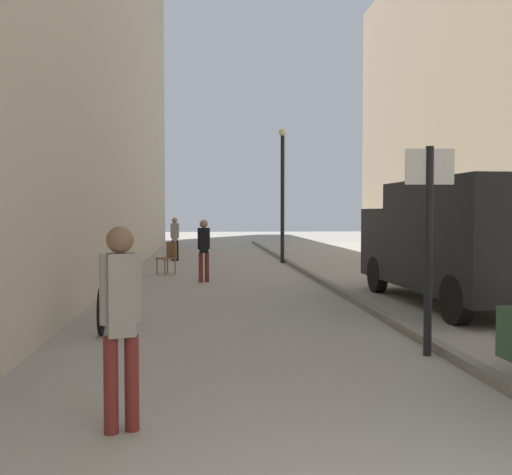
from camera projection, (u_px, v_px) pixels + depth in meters
ground_plane at (262, 286)px, 13.90m from camera, size 80.00×80.00×0.00m
kerb_strip at (325, 283)px, 14.04m from camera, size 0.16×40.00×0.12m
pedestrian_main_foreground at (121, 314)px, 4.59m from camera, size 0.32×0.24×1.67m
pedestrian_mid_block at (204, 246)px, 14.60m from camera, size 0.32×0.21×1.61m
pedestrian_far_crossing at (175, 236)px, 21.14m from camera, size 0.32×0.21×1.61m
delivery_van at (456, 239)px, 10.95m from camera, size 2.14×5.39×2.39m
street_sign_post at (429, 232)px, 7.05m from camera, size 0.60×0.10×2.60m
lamp_post at (283, 186)px, 20.18m from camera, size 0.28×0.28×4.76m
bicycle_leaning at (105, 304)px, 8.74m from camera, size 0.17×1.77×0.98m
cafe_chair_near_window at (168, 255)px, 16.54m from camera, size 0.62×0.62×0.94m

